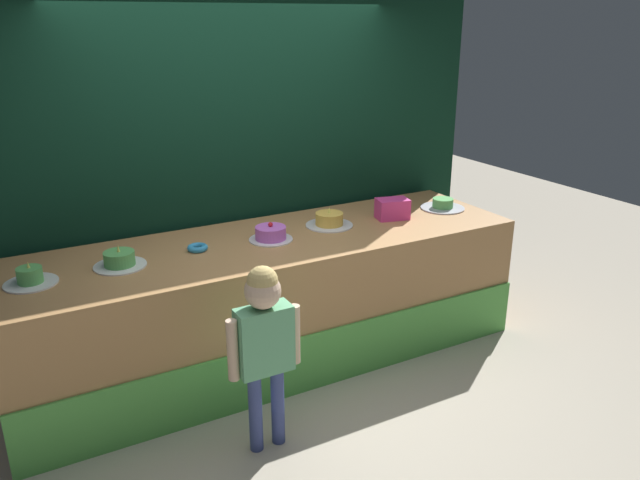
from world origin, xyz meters
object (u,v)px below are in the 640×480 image
object	(u,v)px
cake_right	(329,220)
cake_far_right	(443,205)
cake_center	(271,234)
child_figure	(264,334)
donut	(198,248)
pink_box	(392,209)
cake_far_left	(30,278)
cake_left	(120,260)

from	to	relation	value
cake_right	cake_far_right	bearing A→B (deg)	-3.27
cake_center	cake_right	distance (m)	0.52
child_figure	cake_right	xyz separation A→B (m)	(0.98, 0.99, 0.23)
donut	cake_far_right	size ratio (longest dim) A/B	0.39
cake_center	pink_box	bearing A→B (deg)	-0.12
cake_far_right	child_figure	bearing A→B (deg)	-155.17
child_figure	pink_box	bearing A→B (deg)	31.29
cake_far_left	cake_left	xyz separation A→B (m)	(0.52, 0.02, 0.00)
child_figure	cake_left	world-z (taller)	child_figure
child_figure	cake_right	world-z (taller)	child_figure
cake_far_left	cake_left	bearing A→B (deg)	2.74
child_figure	cake_center	bearing A→B (deg)	62.94
pink_box	cake_left	world-z (taller)	pink_box
cake_far_left	cake_right	distance (m)	2.07
pink_box	donut	size ratio (longest dim) A/B	1.76
child_figure	cake_far_left	bearing A→B (deg)	140.26
pink_box	cake_center	size ratio (longest dim) A/B	0.79
donut	cake_right	world-z (taller)	cake_right
pink_box	donut	world-z (taller)	pink_box
pink_box	cake_right	xyz separation A→B (m)	(-0.52, 0.08, -0.03)
cake_far_left	cake_center	size ratio (longest dim) A/B	1.00
cake_far_left	cake_left	size ratio (longest dim) A/B	0.94
cake_right	cake_left	bearing A→B (deg)	-177.52
cake_center	child_figure	bearing A→B (deg)	-117.06
child_figure	cake_far_left	world-z (taller)	child_figure
cake_left	cake_right	size ratio (longest dim) A/B	0.92
donut	cake_center	size ratio (longest dim) A/B	0.45
child_figure	cake_left	xyz separation A→B (m)	(-0.57, 0.93, 0.23)
pink_box	cake_center	bearing A→B (deg)	179.88
cake_center	cake_far_right	world-z (taller)	cake_center
donut	cake_far_left	distance (m)	1.04
cake_far_left	cake_right	world-z (taller)	cake_right
cake_far_left	cake_right	bearing A→B (deg)	2.54
cake_left	cake_right	bearing A→B (deg)	2.48
cake_left	cake_far_right	size ratio (longest dim) A/B	0.91
donut	cake_right	size ratio (longest dim) A/B	0.39
cake_far_right	cake_center	bearing A→B (deg)	-179.29
donut	cake_right	distance (m)	1.03
child_figure	cake_left	distance (m)	1.11
cake_far_right	cake_left	bearing A→B (deg)	-179.82
pink_box	cake_far_left	bearing A→B (deg)	-179.74
pink_box	donut	distance (m)	1.55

